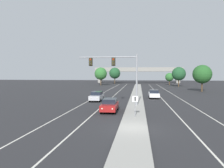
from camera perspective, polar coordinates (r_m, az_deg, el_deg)
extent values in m
plane|color=#28282B|center=(18.01, 5.76, -12.04)|extent=(260.00, 260.00, 0.00)
cube|color=#9E9B93|center=(35.70, 6.54, -4.51)|extent=(2.40, 110.00, 0.15)
cube|color=silver|center=(42.96, 0.37, -3.34)|extent=(0.14, 100.00, 0.01)
cube|color=silver|center=(42.87, 12.97, -3.43)|extent=(0.14, 100.00, 0.01)
cube|color=silver|center=(43.48, -3.96, -3.27)|extent=(0.14, 100.00, 0.01)
cube|color=silver|center=(43.32, 17.32, -3.42)|extent=(0.14, 100.00, 0.01)
cylinder|color=gray|center=(29.74, 6.70, 1.13)|extent=(0.24, 0.24, 7.20)
cylinder|color=gray|center=(30.14, -1.17, 7.26)|extent=(8.23, 0.16, 0.16)
cube|color=black|center=(30.03, 0.40, 6.04)|extent=(0.56, 0.06, 1.20)
cube|color=#38330F|center=(29.99, 0.39, 6.04)|extent=(0.32, 0.32, 1.00)
sphere|color=red|center=(29.84, 0.35, 6.67)|extent=(0.22, 0.22, 0.22)
sphere|color=#282828|center=(29.82, 0.35, 6.06)|extent=(0.22, 0.22, 0.22)
sphere|color=#282828|center=(29.80, 0.35, 5.45)|extent=(0.22, 0.22, 0.22)
cube|color=black|center=(30.59, -5.77, 5.96)|extent=(0.56, 0.06, 1.20)
cube|color=#38330F|center=(30.56, -5.78, 5.97)|extent=(0.32, 0.32, 1.00)
sphere|color=red|center=(30.41, -5.86, 6.59)|extent=(0.22, 0.22, 0.22)
sphere|color=#282828|center=(30.39, -5.86, 5.98)|extent=(0.22, 0.22, 0.22)
sphere|color=#282828|center=(30.37, -5.85, 5.38)|extent=(0.22, 0.22, 0.22)
cylinder|color=gray|center=(22.14, 6.25, -5.94)|extent=(0.08, 0.08, 2.20)
cube|color=white|center=(22.00, 6.26, -4.02)|extent=(0.60, 0.03, 0.60)
cube|color=black|center=(21.98, 6.26, -4.03)|extent=(0.12, 0.01, 0.44)
cube|color=maroon|center=(25.65, -0.63, -6.03)|extent=(1.85, 4.42, 0.70)
cube|color=black|center=(25.78, -0.57, -4.57)|extent=(1.61, 2.39, 0.56)
sphere|color=#EAE5C6|center=(23.44, 0.09, -6.74)|extent=(0.18, 0.18, 0.18)
sphere|color=#EAE5C6|center=(23.59, -2.71, -6.68)|extent=(0.18, 0.18, 0.18)
cylinder|color=black|center=(24.15, 0.81, -7.42)|extent=(0.23, 0.64, 0.64)
cylinder|color=black|center=(24.36, -2.97, -7.34)|extent=(0.23, 0.64, 0.64)
cylinder|color=black|center=(27.09, 1.46, -6.30)|extent=(0.23, 0.64, 0.64)
cylinder|color=black|center=(27.28, -1.91, -6.24)|extent=(0.23, 0.64, 0.64)
cube|color=#B7B7BC|center=(35.73, -4.16, -3.53)|extent=(1.82, 4.41, 0.70)
cube|color=black|center=(35.88, -4.09, -2.49)|extent=(1.59, 2.38, 0.56)
sphere|color=#EAE5C6|center=(33.48, -3.95, -3.87)|extent=(0.18, 0.18, 0.18)
sphere|color=#EAE5C6|center=(33.73, -5.87, -3.83)|extent=(0.18, 0.18, 0.18)
cylinder|color=black|center=(34.15, -3.35, -4.41)|extent=(0.22, 0.64, 0.64)
cylinder|color=black|center=(34.49, -5.96, -4.35)|extent=(0.22, 0.64, 0.64)
cylinder|color=black|center=(37.08, -2.47, -3.83)|extent=(0.22, 0.64, 0.64)
cylinder|color=black|center=(37.39, -4.89, -3.79)|extent=(0.22, 0.64, 0.64)
cube|color=silver|center=(40.59, 11.23, -2.81)|extent=(1.82, 4.41, 0.70)
cube|color=black|center=(40.31, 11.26, -1.95)|extent=(1.60, 2.38, 0.56)
sphere|color=#EAE5C6|center=(42.72, 10.27, -2.46)|extent=(0.18, 0.18, 0.18)
sphere|color=#EAE5C6|center=(42.79, 11.81, -2.46)|extent=(0.18, 0.18, 0.18)
cylinder|color=black|center=(42.07, 10.00, -3.08)|extent=(0.22, 0.64, 0.64)
cylinder|color=black|center=(42.17, 12.18, -3.09)|extent=(0.22, 0.64, 0.64)
cylinder|color=black|center=(39.09, 10.19, -3.53)|extent=(0.22, 0.64, 0.64)
cylinder|color=black|center=(39.19, 12.53, -3.54)|extent=(0.22, 0.64, 0.64)
cube|color=gray|center=(105.56, 7.06, 3.66)|extent=(42.40, 6.40, 1.10)
cube|color=gray|center=(102.58, 7.05, 4.24)|extent=(42.40, 0.36, 0.90)
cube|color=gray|center=(107.37, -3.26, 1.86)|extent=(1.80, 2.40, 5.65)
cube|color=gray|center=(107.21, 17.37, 1.73)|extent=(1.80, 2.40, 5.65)
cylinder|color=#4C3823|center=(58.49, 23.12, -0.66)|extent=(0.36, 0.36, 2.59)
sphere|color=#235623|center=(58.40, 23.18, 2.46)|extent=(4.73, 4.73, 4.73)
cylinder|color=#4C3823|center=(88.93, 15.24, 0.34)|extent=(0.36, 0.36, 1.86)
sphere|color=#2D6B2D|center=(88.86, 15.26, 1.82)|extent=(3.40, 3.40, 3.40)
cylinder|color=#4C3823|center=(97.09, 0.75, 0.92)|extent=(0.36, 0.36, 2.80)
sphere|color=#1E4C28|center=(97.04, 0.75, 2.95)|extent=(5.11, 5.11, 5.11)
cylinder|color=#4C3823|center=(78.42, 17.55, 0.28)|extent=(0.36, 0.36, 2.64)
sphere|color=#1E4C28|center=(78.35, 17.58, 2.65)|extent=(4.82, 4.82, 4.82)
cylinder|color=#4C3823|center=(83.10, -3.05, 0.55)|extent=(0.36, 0.36, 2.66)
sphere|color=#2D6B2D|center=(83.03, -3.05, 2.81)|extent=(4.86, 4.86, 4.86)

